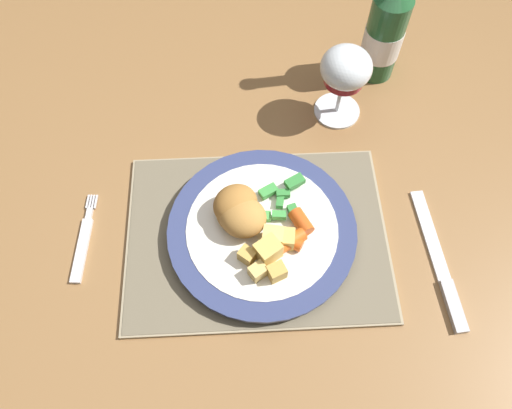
{
  "coord_description": "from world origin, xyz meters",
  "views": [
    {
      "loc": [
        0.03,
        -0.48,
        1.37
      ],
      "look_at": [
        0.05,
        -0.15,
        0.78
      ],
      "focal_mm": 35.0,
      "sensor_mm": 36.0,
      "label": 1
    }
  ],
  "objects_px": {
    "fork": "(83,243)",
    "dining_table": "(223,163)",
    "table_knife": "(442,270)",
    "bottle": "(385,30)",
    "wine_glass": "(345,71)",
    "dinner_plate": "(262,231)"
  },
  "relations": [
    {
      "from": "fork",
      "to": "bottle",
      "type": "bearing_deg",
      "value": 33.55
    },
    {
      "from": "fork",
      "to": "bottle",
      "type": "height_order",
      "value": "bottle"
    },
    {
      "from": "fork",
      "to": "table_knife",
      "type": "bearing_deg",
      "value": -7.34
    },
    {
      "from": "dining_table",
      "to": "wine_glass",
      "type": "bearing_deg",
      "value": 10.55
    },
    {
      "from": "dinner_plate",
      "to": "bottle",
      "type": "relative_size",
      "value": 1.02
    },
    {
      "from": "table_knife",
      "to": "bottle",
      "type": "xyz_separation_m",
      "value": [
        -0.03,
        0.36,
        0.08
      ]
    },
    {
      "from": "fork",
      "to": "bottle",
      "type": "xyz_separation_m",
      "value": [
        0.45,
        0.3,
        0.08
      ]
    },
    {
      "from": "dining_table",
      "to": "table_knife",
      "type": "distance_m",
      "value": 0.39
    },
    {
      "from": "fork",
      "to": "bottle",
      "type": "relative_size",
      "value": 0.53
    },
    {
      "from": "dinner_plate",
      "to": "fork",
      "type": "bearing_deg",
      "value": -179.81
    },
    {
      "from": "dining_table",
      "to": "bottle",
      "type": "distance_m",
      "value": 0.34
    },
    {
      "from": "fork",
      "to": "wine_glass",
      "type": "xyz_separation_m",
      "value": [
        0.38,
        0.22,
        0.09
      ]
    },
    {
      "from": "wine_glass",
      "to": "bottle",
      "type": "bearing_deg",
      "value": 48.84
    },
    {
      "from": "table_knife",
      "to": "bottle",
      "type": "height_order",
      "value": "bottle"
    },
    {
      "from": "dinner_plate",
      "to": "table_knife",
      "type": "height_order",
      "value": "dinner_plate"
    },
    {
      "from": "dinner_plate",
      "to": "table_knife",
      "type": "bearing_deg",
      "value": -14.89
    },
    {
      "from": "dining_table",
      "to": "table_knife",
      "type": "bearing_deg",
      "value": -39.52
    },
    {
      "from": "dinner_plate",
      "to": "wine_glass",
      "type": "xyz_separation_m",
      "value": [
        0.13,
        0.22,
        0.07
      ]
    },
    {
      "from": "table_knife",
      "to": "wine_glass",
      "type": "height_order",
      "value": "wine_glass"
    },
    {
      "from": "fork",
      "to": "wine_glass",
      "type": "height_order",
      "value": "wine_glass"
    },
    {
      "from": "fork",
      "to": "dining_table",
      "type": "bearing_deg",
      "value": 43.51
    },
    {
      "from": "table_knife",
      "to": "wine_glass",
      "type": "distance_m",
      "value": 0.31
    }
  ]
}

